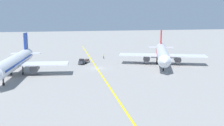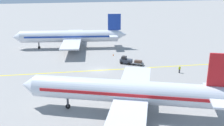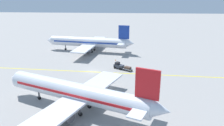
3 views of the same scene
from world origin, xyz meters
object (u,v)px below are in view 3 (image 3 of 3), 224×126
at_px(baggage_tug_dark, 119,66).
at_px(traffic_cone_mid_apron, 116,60).
at_px(airplane_adjacent_stand, 89,42).
at_px(baggage_cart_trailing, 128,68).
at_px(ground_crew_worker, 157,78).
at_px(airplane_at_gate, 77,93).
at_px(traffic_cone_near_nose, 109,93).

relative_size(baggage_tug_dark, traffic_cone_mid_apron, 6.06).
relative_size(airplane_adjacent_stand, baggage_cart_trailing, 12.06).
bearing_deg(traffic_cone_mid_apron, airplane_adjacent_stand, 44.01).
distance_m(airplane_adjacent_stand, ground_crew_worker, 36.76).
relative_size(airplane_at_gate, airplane_adjacent_stand, 0.96).
relative_size(baggage_tug_dark, baggage_cart_trailing, 1.13).
height_order(airplane_at_gate, traffic_cone_near_nose, airplane_at_gate).
bearing_deg(traffic_cone_mid_apron, traffic_cone_near_nose, -179.73).
xyz_separation_m(airplane_adjacent_stand, traffic_cone_near_nose, (-37.41, -11.11, -3.43)).
bearing_deg(airplane_adjacent_stand, baggage_cart_trailing, -144.43).
xyz_separation_m(baggage_cart_trailing, ground_crew_worker, (-7.53, -7.54, 0.15)).
bearing_deg(ground_crew_worker, airplane_adjacent_stand, 38.30).
distance_m(airplane_adjacent_stand, traffic_cone_mid_apron, 16.19).
bearing_deg(baggage_tug_dark, airplane_adjacent_stand, 32.58).
distance_m(airplane_at_gate, airplane_adjacent_stand, 45.17).
xyz_separation_m(airplane_adjacent_stand, baggage_tug_dark, (-19.44, -12.42, -2.81)).
height_order(airplane_adjacent_stand, traffic_cone_near_nose, airplane_adjacent_stand).
relative_size(airplane_adjacent_stand, ground_crew_worker, 21.13).
distance_m(baggage_tug_dark, baggage_cart_trailing, 3.30).
distance_m(airplane_at_gate, traffic_cone_near_nose, 9.70).
relative_size(baggage_cart_trailing, traffic_cone_mid_apron, 5.35).
relative_size(airplane_at_gate, traffic_cone_near_nose, 61.93).
xyz_separation_m(baggage_tug_dark, traffic_cone_near_nose, (-17.98, 1.31, -0.63)).
xyz_separation_m(airplane_at_gate, ground_crew_worker, (16.03, -16.88, -2.80)).
height_order(airplane_adjacent_stand, baggage_cart_trailing, airplane_adjacent_stand).
xyz_separation_m(baggage_tug_dark, ground_crew_worker, (-9.33, -10.30, 0.01)).
bearing_deg(traffic_cone_near_nose, airplane_adjacent_stand, 16.54).
bearing_deg(baggage_cart_trailing, airplane_adjacent_stand, 35.57).
distance_m(ground_crew_worker, traffic_cone_mid_apron, 20.99).
distance_m(airplane_adjacent_stand, baggage_tug_dark, 23.24).
bearing_deg(airplane_adjacent_stand, traffic_cone_mid_apron, -135.99).
bearing_deg(traffic_cone_mid_apron, baggage_tug_dark, -169.94).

